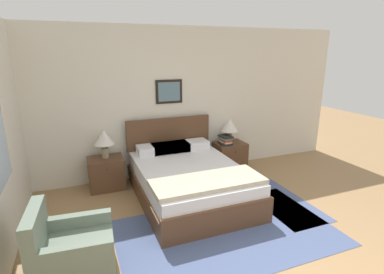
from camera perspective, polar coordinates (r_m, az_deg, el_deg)
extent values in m
cube|color=silver|center=(5.34, -4.65, 6.47)|extent=(7.01, 0.06, 2.60)
cube|color=black|center=(5.27, -4.40, 8.62)|extent=(0.47, 0.02, 0.41)
cube|color=slate|center=(5.26, -4.35, 8.60)|extent=(0.39, 0.00, 0.33)
cube|color=#47567F|center=(3.94, 6.71, -17.60)|extent=(2.68, 1.62, 0.01)
cube|color=#47567F|center=(4.81, 16.43, -11.58)|extent=(0.71, 1.50, 0.01)
cube|color=brown|center=(4.65, -0.40, -10.00)|extent=(1.51, 2.09, 0.28)
cube|color=brown|center=(3.75, 5.41, -13.83)|extent=(1.51, 0.06, 0.08)
cube|color=silver|center=(4.54, -0.41, -7.05)|extent=(1.45, 2.01, 0.24)
cube|color=brown|center=(5.33, -4.38, 0.83)|extent=(1.51, 0.06, 0.54)
cube|color=#B2A893|center=(3.93, 3.08, -8.50)|extent=(1.48, 0.59, 0.06)
cube|color=silver|center=(5.08, -7.46, -2.36)|extent=(0.52, 0.32, 0.14)
cube|color=silver|center=(5.29, 0.17, -1.47)|extent=(0.52, 0.32, 0.14)
cube|color=tan|center=(5.17, -3.57, -1.91)|extent=(0.52, 0.32, 0.14)
cube|color=tan|center=(5.14, -4.77, -2.05)|extent=(0.52, 0.32, 0.14)
cube|color=slate|center=(3.41, -21.29, -20.82)|extent=(0.80, 0.70, 0.39)
cube|color=slate|center=(3.25, -27.75, -15.37)|extent=(0.17, 0.66, 0.39)
cube|color=slate|center=(3.50, -21.47, -14.66)|extent=(0.76, 0.16, 0.14)
cube|color=slate|center=(3.04, -22.14, -19.82)|extent=(0.76, 0.16, 0.14)
cube|color=brown|center=(5.12, -15.99, -6.63)|extent=(0.56, 0.43, 0.52)
sphere|color=#332D28|center=(4.86, -15.83, -6.02)|extent=(0.02, 0.02, 0.02)
cube|color=brown|center=(5.76, 7.19, -3.58)|extent=(0.56, 0.43, 0.52)
sphere|color=#332D28|center=(5.52, 8.38, -2.88)|extent=(0.02, 0.02, 0.02)
cylinder|color=gray|center=(5.03, -16.20, -2.89)|extent=(0.11, 0.11, 0.16)
cylinder|color=gray|center=(5.00, -16.30, -1.67)|extent=(0.02, 0.02, 0.06)
cone|color=silver|center=(4.96, -16.43, -0.03)|extent=(0.32, 0.32, 0.24)
cylinder|color=gray|center=(5.67, 7.10, -0.24)|extent=(0.11, 0.11, 0.16)
cylinder|color=gray|center=(5.64, 7.14, 0.86)|extent=(0.02, 0.02, 0.06)
cone|color=silver|center=(5.60, 7.19, 2.32)|extent=(0.32, 0.32, 0.24)
cube|color=#232328|center=(5.58, 6.37, -1.19)|extent=(0.24, 0.26, 0.04)
cube|color=beige|center=(5.57, 6.38, -0.87)|extent=(0.17, 0.25, 0.03)
cube|color=#B7332D|center=(5.56, 6.39, -0.55)|extent=(0.17, 0.26, 0.04)
cube|color=#4C7551|center=(5.55, 6.40, -0.19)|extent=(0.21, 0.25, 0.04)
cube|color=#232328|center=(5.54, 6.41, 0.13)|extent=(0.21, 0.28, 0.03)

